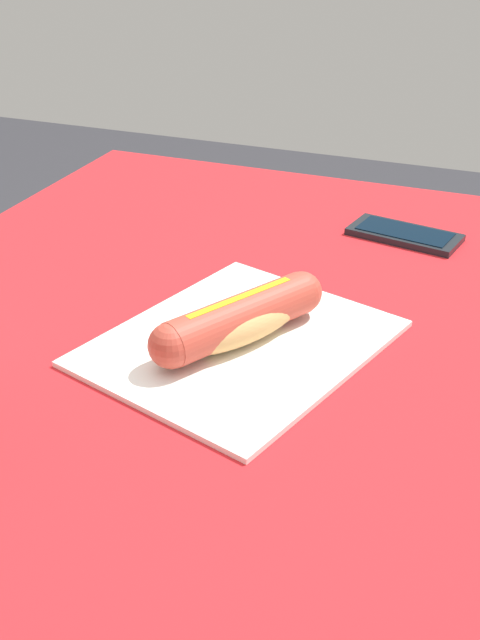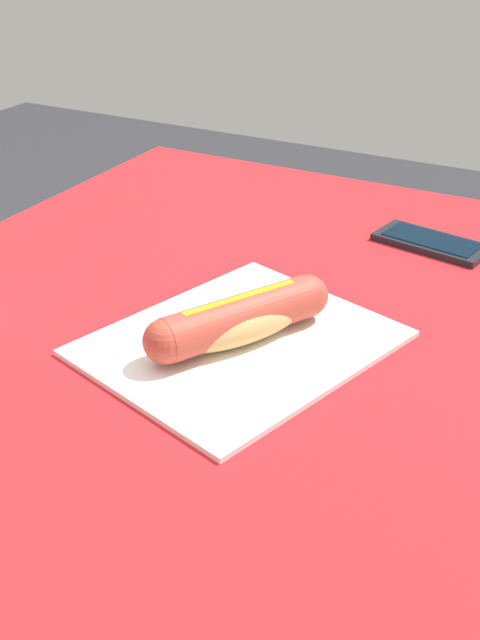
{
  "view_description": "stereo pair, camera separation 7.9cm",
  "coord_description": "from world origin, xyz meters",
  "views": [
    {
      "loc": [
        0.61,
        0.29,
        1.17
      ],
      "look_at": [
        -0.03,
        0.04,
        0.78
      ],
      "focal_mm": 44.05,
      "sensor_mm": 36.0,
      "label": 1
    },
    {
      "loc": [
        0.58,
        0.36,
        1.17
      ],
      "look_at": [
        -0.03,
        0.04,
        0.78
      ],
      "focal_mm": 44.05,
      "sensor_mm": 36.0,
      "label": 2
    }
  ],
  "objects": [
    {
      "name": "dining_table",
      "position": [
        0.0,
        0.0,
        0.61
      ],
      "size": [
        1.13,
        0.83,
        0.75
      ],
      "color": "brown",
      "rests_on": "ground"
    },
    {
      "name": "cell_phone",
      "position": [
        -0.37,
        0.14,
        0.76
      ],
      "size": [
        0.09,
        0.15,
        0.01
      ],
      "color": "black",
      "rests_on": "dining_table"
    },
    {
      "name": "paper_wrapper",
      "position": [
        -0.03,
        0.04,
        0.76
      ],
      "size": [
        0.35,
        0.31,
        0.01
      ],
      "primitive_type": "cube",
      "rotation": [
        0.0,
        0.0,
        -0.29
      ],
      "color": "white",
      "rests_on": "dining_table"
    },
    {
      "name": "hot_dog",
      "position": [
        -0.03,
        0.04,
        0.79
      ],
      "size": [
        0.19,
        0.13,
        0.05
      ],
      "color": "tan",
      "rests_on": "paper_wrapper"
    }
  ]
}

